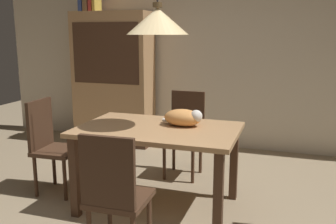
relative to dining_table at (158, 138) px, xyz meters
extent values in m
cube|color=beige|center=(0.04, 2.10, 0.80)|extent=(6.40, 0.10, 2.90)
cube|color=tan|center=(0.00, 0.00, 0.08)|extent=(1.40, 0.90, 0.04)
cube|color=#472D1E|center=(-0.62, -0.39, -0.29)|extent=(0.07, 0.07, 0.71)
cube|color=#472D1E|center=(0.62, -0.39, -0.29)|extent=(0.07, 0.07, 0.71)
cube|color=#472D1E|center=(-0.62, 0.39, -0.29)|extent=(0.07, 0.07, 0.71)
cube|color=#472D1E|center=(0.62, 0.39, -0.29)|extent=(0.07, 0.07, 0.71)
cube|color=#472D1E|center=(0.00, 0.80, -0.22)|extent=(0.41, 0.41, 0.04)
cube|color=#40291B|center=(0.00, 0.98, 0.04)|extent=(0.38, 0.05, 0.48)
cylinder|color=#472D1E|center=(-0.16, 0.64, -0.44)|extent=(0.04, 0.04, 0.41)
cylinder|color=#472D1E|center=(0.16, 0.64, -0.44)|extent=(0.04, 0.04, 0.41)
cylinder|color=#472D1E|center=(-0.16, 0.96, -0.44)|extent=(0.04, 0.04, 0.41)
cylinder|color=#472D1E|center=(0.16, 0.96, -0.44)|extent=(0.04, 0.04, 0.41)
cube|color=#472D1E|center=(0.00, -0.80, -0.22)|extent=(0.41, 0.41, 0.04)
cube|color=#40291B|center=(0.00, -0.98, 0.04)|extent=(0.38, 0.05, 0.48)
cylinder|color=#472D1E|center=(0.16, -0.64, -0.44)|extent=(0.04, 0.04, 0.41)
cylinder|color=#472D1E|center=(-0.16, -0.64, -0.44)|extent=(0.04, 0.04, 0.41)
cube|color=#472D1E|center=(-1.05, 0.00, -0.22)|extent=(0.42, 0.42, 0.04)
cube|color=#40291B|center=(-1.23, -0.01, 0.04)|extent=(0.05, 0.38, 0.48)
cylinder|color=#472D1E|center=(-0.88, -0.15, -0.44)|extent=(0.04, 0.04, 0.41)
cylinder|color=#472D1E|center=(-0.90, 0.17, -0.44)|extent=(0.04, 0.04, 0.41)
cylinder|color=#472D1E|center=(-1.20, -0.17, -0.44)|extent=(0.04, 0.04, 0.41)
cylinder|color=#472D1E|center=(-1.22, 0.15, -0.44)|extent=(0.04, 0.04, 0.41)
ellipsoid|color=#E59951|center=(0.19, 0.13, 0.18)|extent=(0.35, 0.23, 0.15)
sphere|color=white|center=(0.32, 0.11, 0.20)|extent=(0.11, 0.11, 0.11)
cylinder|color=white|center=(0.07, 0.19, 0.13)|extent=(0.18, 0.04, 0.04)
cone|color=beige|center=(0.00, 0.00, 1.01)|extent=(0.52, 0.52, 0.22)
cylinder|color=#513D23|center=(0.00, 0.00, 1.14)|extent=(0.08, 0.08, 0.04)
cube|color=tan|center=(-1.31, 1.77, 0.28)|extent=(1.10, 0.44, 1.85)
cube|color=#472D1E|center=(-1.31, 1.55, 0.65)|extent=(0.97, 0.01, 0.81)
cube|color=#472D1E|center=(-1.31, 1.77, -0.61)|extent=(1.12, 0.45, 0.08)
cube|color=#384C93|center=(-1.73, 1.77, 1.32)|extent=(0.06, 0.24, 0.24)
cube|color=brown|center=(-1.65, 1.77, 1.31)|extent=(0.06, 0.24, 0.22)
cube|color=#B73833|center=(-1.59, 1.77, 1.34)|extent=(0.04, 0.22, 0.28)
cube|color=gold|center=(-1.53, 1.77, 1.29)|extent=(0.04, 0.20, 0.18)
camera|label=1|loc=(1.09, -3.02, 0.92)|focal=40.21mm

